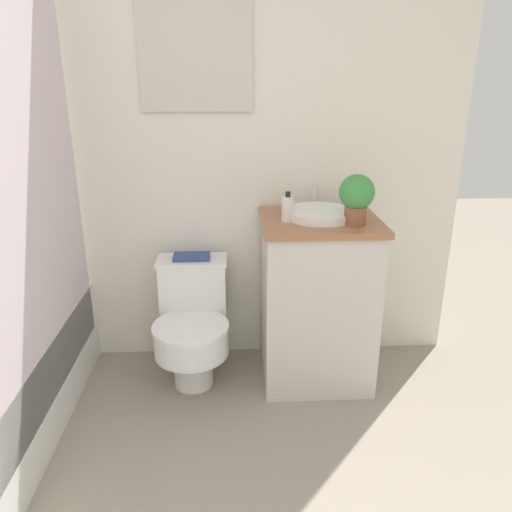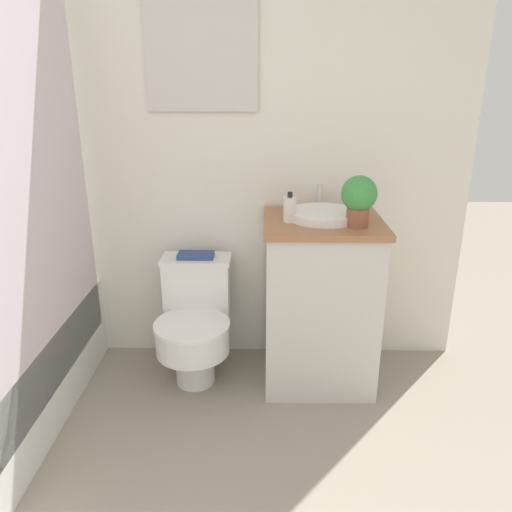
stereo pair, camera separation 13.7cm
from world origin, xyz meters
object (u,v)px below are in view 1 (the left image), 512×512
Objects in this scene: sink at (320,213)px; soap_bottle at (288,209)px; potted_plant at (357,196)px; book_on_tank at (192,257)px; toilet at (192,322)px.

sink is 2.63× the size of soap_bottle.
potted_plant is 1.25× the size of book_on_tank.
toilet is 3.35× the size of book_on_tank.
sink is at bearing 138.50° from potted_plant.
toilet is at bearing -90.00° from book_on_tank.
book_on_tank is at bearing 160.85° from soap_bottle.
toilet is at bearing 175.30° from soap_bottle.
toilet is at bearing 172.12° from potted_plant.
soap_bottle is 0.76× the size of book_on_tank.
book_on_tank is at bearing 90.00° from toilet.
sink is 1.60× the size of potted_plant.
toilet is 2.68× the size of potted_plant.
soap_bottle is at bearing 167.27° from potted_plant.
toilet is 0.78m from soap_bottle.
soap_bottle is 0.59m from book_on_tank.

